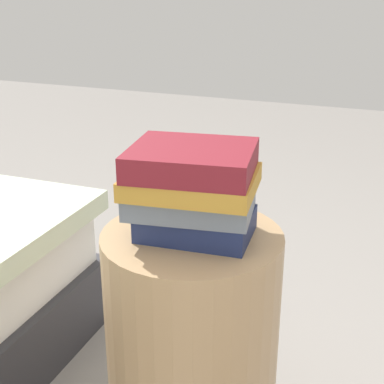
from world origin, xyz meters
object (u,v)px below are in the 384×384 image
object	(u,v)px
side_table	(192,350)
book_navy	(196,224)
book_ochre	(190,182)
book_slate	(189,203)
book_maroon	(193,161)

from	to	relation	value
side_table	book_navy	world-z (taller)	book_navy
book_navy	book_ochre	world-z (taller)	book_ochre
book_ochre	book_navy	bearing A→B (deg)	-178.77
side_table	book_slate	distance (m)	0.36
book_ochre	book_slate	bearing A→B (deg)	89.96
side_table	book_ochre	bearing A→B (deg)	57.57
book_maroon	book_ochre	bearing A→B (deg)	2.71
book_navy	book_maroon	xyz separation A→B (m)	(0.01, 0.00, 0.13)
book_ochre	book_maroon	size ratio (longest dim) A/B	1.05
book_navy	book_slate	world-z (taller)	book_slate
book_navy	book_maroon	size ratio (longest dim) A/B	0.93
side_table	book_navy	distance (m)	0.31
book_navy	book_maroon	world-z (taller)	book_maroon
side_table	book_maroon	bearing A→B (deg)	134.23
book_navy	book_ochre	bearing A→B (deg)	3.73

